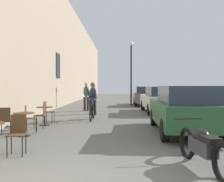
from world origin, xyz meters
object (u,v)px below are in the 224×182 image
Objects in this scene: parked_car_nearest at (184,109)px; cafe_chair_far_toward_wall at (42,114)px; cafe_chair_mid_toward_street at (29,117)px; cyclist_on_bicycle at (92,102)px; pedestrian_near at (93,97)px; parked_car_second at (160,99)px; pedestrian_mid at (86,95)px; parked_car_third at (145,96)px; cafe_chair_mid_toward_wall at (5,120)px; cafe_table_mid at (24,119)px; cafe_table_far at (45,112)px; cafe_chair_near_toward_street at (18,131)px; street_lamp at (131,65)px; cafe_chair_far_toward_street at (47,110)px; parked_motorcycle at (203,147)px.

cafe_chair_far_toward_wall is at bearing 169.91° from parked_car_nearest.
cyclist_on_bicycle is (1.80, 3.23, 0.29)m from cafe_chair_mid_toward_street.
pedestrian_near reaches higher than parked_car_second.
pedestrian_mid is 6.03m from parked_car_third.
cafe_chair_mid_toward_wall is 4.58m from cyclist_on_bicycle.
pedestrian_mid is at bearing 119.71° from parked_car_nearest.
pedestrian_mid is at bearing 167.66° from parked_car_second.
cafe_chair_mid_toward_wall reaches higher than cafe_table_mid.
pedestrian_near reaches higher than cafe_table_far.
cafe_chair_mid_toward_street is at bearing -106.34° from pedestrian_near.
cafe_chair_near_toward_street is 2.32m from cafe_chair_mid_toward_wall.
cafe_chair_near_toward_street is 0.18× the size of street_lamp.
cafe_chair_mid_toward_street and cafe_chair_far_toward_wall have the same top height.
pedestrian_near is 7.01m from parked_car_third.
pedestrian_near is at bearing -119.75° from parked_car_third.
cafe_chair_near_toward_street is 3.60m from cafe_chair_far_toward_wall.
cafe_chair_mid_toward_street is 8.19m from parked_car_second.
street_lamp is (3.86, 9.74, 2.59)m from cafe_table_far.
parked_car_third reaches higher than cafe_table_mid.
parked_motorcycle is (4.55, -5.74, -0.11)m from cafe_chair_far_toward_street.
pedestrian_near is at bearing 71.55° from cafe_chair_mid_toward_wall.
cafe_chair_far_toward_street is 0.21× the size of parked_car_second.
cafe_table_mid is at bearing -127.60° from parked_car_second.
parked_car_nearest is at bearing -23.10° from cafe_chair_far_toward_street.
cafe_chair_near_toward_street and cafe_chair_far_toward_street have the same top height.
cafe_table_mid is 5.39m from parked_motorcycle.
parked_car_third is at bearing 66.28° from cafe_chair_mid_toward_street.
parked_motorcycle is (4.40, -4.45, -0.11)m from cafe_chair_far_toward_wall.
parked_car_nearest is at bearing -10.09° from cafe_chair_far_toward_wall.
cafe_table_far is at bearing 131.24° from parked_motorcycle.
street_lamp reaches higher than parked_car_third.
parked_car_nearest is (4.95, -0.88, 0.28)m from cafe_chair_far_toward_wall.
pedestrian_near reaches higher than parked_motorcycle.
pedestrian_mid is (1.02, 7.14, 0.47)m from cafe_chair_mid_toward_street.
cafe_chair_near_toward_street is 10.08m from parked_car_second.
cafe_chair_mid_toward_street is at bearing 179.39° from parked_car_nearest.
cyclist_on_bicycle is at bearing 45.80° from cafe_table_far.
parked_car_second is at bearing 52.40° from cafe_table_mid.
pedestrian_near is 1.75m from pedestrian_mid.
parked_car_second is (5.36, 6.19, 0.25)m from cafe_chair_mid_toward_street.
parked_car_nearest is (5.10, -2.17, 0.28)m from cafe_chair_far_toward_street.
parked_car_nearest is (4.42, 2.68, 0.28)m from cafe_chair_near_toward_street.
parked_car_third is at bearing 17.96° from street_lamp.
pedestrian_near is at bearing 72.96° from cafe_chair_far_toward_wall.
parked_car_second is at bearing 85.45° from parked_motorcycle.
parked_motorcycle is (4.58, -3.62, -0.11)m from cafe_chair_mid_toward_street.
cafe_chair_near_toward_street is 0.20× the size of parked_car_nearest.
parked_car_nearest reaches higher than cafe_chair_mid_toward_wall.
parked_car_nearest is at bearing -0.61° from cafe_chair_mid_toward_street.
cafe_chair_mid_toward_street is at bearing -113.72° from parked_car_third.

